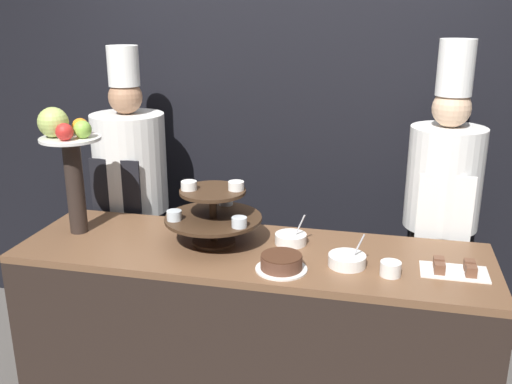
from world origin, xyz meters
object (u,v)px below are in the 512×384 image
at_px(cake_square_tray, 454,269).
at_px(serving_bowl_near, 347,260).
at_px(cake_round, 281,263).
at_px(fruit_pedestal, 68,151).
at_px(chef_center_left, 441,208).
at_px(serving_bowl_far, 291,239).
at_px(cup_white, 391,269).
at_px(tiered_stand, 213,212).
at_px(chef_left, 132,190).

bearing_deg(cake_square_tray, serving_bowl_near, -175.68).
xyz_separation_m(cake_round, serving_bowl_near, (0.27, 0.11, -0.01)).
bearing_deg(serving_bowl_near, fruit_pedestal, 176.13).
xyz_separation_m(serving_bowl_near, chef_center_left, (0.43, 0.64, 0.05)).
distance_m(fruit_pedestal, serving_bowl_far, 1.15).
xyz_separation_m(fruit_pedestal, cup_white, (1.54, -0.15, -0.39)).
distance_m(fruit_pedestal, cake_square_tray, 1.85).
xyz_separation_m(cake_round, cake_square_tray, (0.72, 0.14, -0.02)).
bearing_deg(cup_white, serving_bowl_far, 152.49).
bearing_deg(tiered_stand, chef_left, 141.26).
height_order(serving_bowl_near, chef_left, chef_left).
distance_m(cake_round, chef_center_left, 1.03).
height_order(serving_bowl_far, chef_left, chef_left).
bearing_deg(fruit_pedestal, serving_bowl_far, 5.11).
bearing_deg(chef_left, cake_square_tray, -19.19).
height_order(serving_bowl_near, serving_bowl_far, serving_bowl_near).
bearing_deg(fruit_pedestal, tiered_stand, 1.32).
bearing_deg(chef_center_left, fruit_pedestal, -162.80).
height_order(tiered_stand, chef_left, chef_left).
distance_m(serving_bowl_near, chef_center_left, 0.78).
bearing_deg(serving_bowl_near, cake_round, -158.56).
bearing_deg(chef_center_left, chef_left, -180.00).
height_order(fruit_pedestal, chef_left, chef_left).
height_order(fruit_pedestal, chef_center_left, chef_center_left).
bearing_deg(cake_round, serving_bowl_far, 91.97).
distance_m(cake_round, cake_square_tray, 0.73).
distance_m(cake_round, serving_bowl_far, 0.29).
height_order(tiered_stand, cake_round, tiered_stand).
height_order(cake_square_tray, serving_bowl_near, serving_bowl_near).
relative_size(cake_round, chef_center_left, 0.12).
xyz_separation_m(cup_white, serving_bowl_near, (-0.18, 0.05, -0.00)).
bearing_deg(cake_round, fruit_pedestal, 169.68).
height_order(cake_round, chef_left, chef_left).
height_order(cake_square_tray, chef_left, chef_left).
distance_m(tiered_stand, fruit_pedestal, 0.76).
relative_size(serving_bowl_near, serving_bowl_far, 1.09).
relative_size(tiered_stand, serving_bowl_near, 2.81).
xyz_separation_m(tiered_stand, chef_left, (-0.67, 0.54, -0.11)).
xyz_separation_m(cake_square_tray, chef_left, (-1.75, 0.61, 0.03)).
xyz_separation_m(tiered_stand, cup_white, (0.82, -0.16, -0.13)).
bearing_deg(chef_left, cake_round, -35.91).
distance_m(serving_bowl_far, chef_center_left, 0.85).
distance_m(cake_round, cup_white, 0.46).
relative_size(cup_white, serving_bowl_near, 0.54).
xyz_separation_m(tiered_stand, serving_bowl_far, (0.36, 0.08, -0.13)).
height_order(tiered_stand, serving_bowl_near, tiered_stand).
bearing_deg(chef_center_left, cake_round, -133.08).
xyz_separation_m(cake_round, chef_left, (-1.04, 0.75, 0.02)).
xyz_separation_m(fruit_pedestal, serving_bowl_far, (1.07, 0.10, -0.39)).
relative_size(cup_white, serving_bowl_far, 0.58).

